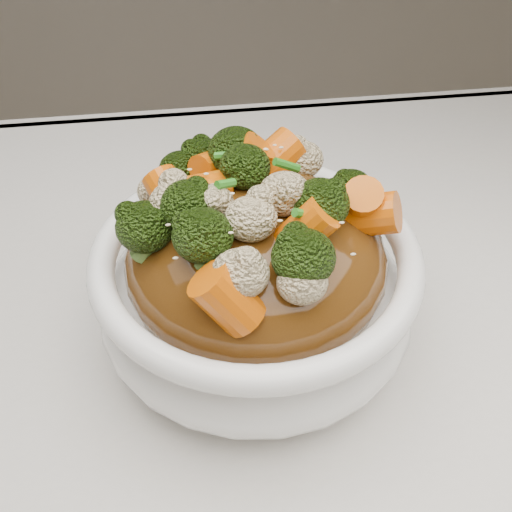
{
  "coord_description": "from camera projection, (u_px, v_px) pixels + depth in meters",
  "views": [
    {
      "loc": [
        -0.04,
        -0.29,
        1.13
      ],
      "look_at": [
        -0.0,
        0.03,
        0.83
      ],
      "focal_mm": 42.0,
      "sensor_mm": 36.0,
      "label": 1
    }
  ],
  "objects": [
    {
      "name": "scallions",
      "position": [
        256.0,
        180.0,
        0.39
      ],
      "size": [
        0.18,
        0.18,
        0.02
      ],
      "primitive_type": null,
      "rotation": [
        0.0,
        0.0,
        -0.26
      ],
      "color": "#26731A",
      "rests_on": "sauce_base"
    },
    {
      "name": "broccoli",
      "position": [
        256.0,
        183.0,
        0.39
      ],
      "size": [
        0.23,
        0.23,
        0.05
      ],
      "primitive_type": null,
      "rotation": [
        0.0,
        0.0,
        -0.26
      ],
      "color": "black",
      "rests_on": "sauce_base"
    },
    {
      "name": "cauliflower",
      "position": [
        256.0,
        186.0,
        0.39
      ],
      "size": [
        0.23,
        0.23,
        0.04
      ],
      "primitive_type": null,
      "rotation": [
        0.0,
        0.0,
        -0.26
      ],
      "color": "beige",
      "rests_on": "sauce_base"
    },
    {
      "name": "tablecloth",
      "position": [
        262.0,
        372.0,
        0.48
      ],
      "size": [
        1.2,
        0.8,
        0.04
      ],
      "primitive_type": "cube",
      "color": "silver",
      "rests_on": "dining_table"
    },
    {
      "name": "sauce_base",
      "position": [
        256.0,
        259.0,
        0.44
      ],
      "size": [
        0.23,
        0.23,
        0.1
      ],
      "primitive_type": "ellipsoid",
      "rotation": [
        0.0,
        0.0,
        -0.26
      ],
      "color": "#4C2B0D",
      "rests_on": "bowl"
    },
    {
      "name": "bowl",
      "position": [
        256.0,
        291.0,
        0.46
      ],
      "size": [
        0.29,
        0.29,
        0.09
      ],
      "primitive_type": null,
      "rotation": [
        0.0,
        0.0,
        -0.26
      ],
      "color": "white",
      "rests_on": "tablecloth"
    },
    {
      "name": "carrots",
      "position": [
        256.0,
        181.0,
        0.39
      ],
      "size": [
        0.23,
        0.23,
        0.06
      ],
      "primitive_type": null,
      "rotation": [
        0.0,
        0.0,
        -0.26
      ],
      "color": "#D45B06",
      "rests_on": "sauce_base"
    },
    {
      "name": "sesame_seeds",
      "position": [
        256.0,
        180.0,
        0.39
      ],
      "size": [
        0.21,
        0.21,
        0.01
      ],
      "primitive_type": null,
      "rotation": [
        0.0,
        0.0,
        -0.26
      ],
      "color": "beige",
      "rests_on": "sauce_base"
    }
  ]
}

